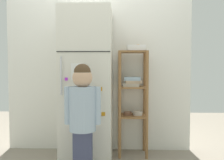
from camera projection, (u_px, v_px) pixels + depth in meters
name	position (u px, v px, depth m)	size (l,w,h in m)	color
ground_plane	(96.00, 158.00, 2.92)	(6.00, 6.00, 0.00)	gray
kitchen_wall_back	(98.00, 64.00, 3.19)	(2.40, 0.03, 2.27)	silver
refrigerator	(87.00, 84.00, 2.90)	(0.59, 0.60, 1.77)	silver
child_standing	(83.00, 108.00, 2.41)	(0.36, 0.27, 1.12)	#404565
pantry_shelf_unit	(133.00, 93.00, 3.00)	(0.36, 0.32, 1.28)	olive
fruit_bin	(137.00, 48.00, 2.97)	(0.23, 0.18, 0.08)	white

